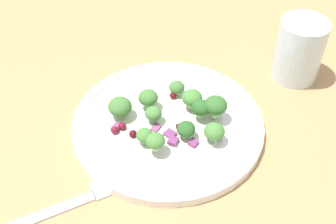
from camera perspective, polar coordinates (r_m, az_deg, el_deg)
ground_plane at (r=53.13cm, az=1.38°, el=-4.21°), size 180.00×180.00×2.00cm
plate at (r=52.97cm, az=-0.00°, el=-1.42°), size 23.58×23.58×1.70cm
dressing_pool at (r=52.66cm, az=-0.00°, el=-1.09°), size 13.68×13.68×0.20cm
broccoli_floret_0 at (r=47.64cm, az=-1.68°, el=-3.90°), size 2.17×2.17×2.19cm
broccoli_floret_1 at (r=53.04cm, az=-2.65°, el=1.86°), size 2.45×2.45×2.48cm
broccoli_floret_2 at (r=51.65cm, az=4.37°, el=0.59°), size 2.30×2.30×2.32cm
broccoli_floret_3 at (r=51.47cm, az=-1.96°, el=-0.22°), size 2.05×2.05×2.07cm
broccoli_floret_4 at (r=55.19cm, az=1.17°, el=3.28°), size 2.02×2.02×2.04cm
broccoli_floret_5 at (r=52.97cm, az=3.22°, el=1.83°), size 2.53×2.53×2.56cm
broccoli_floret_6 at (r=49.11cm, az=-3.13°, el=-3.15°), size 1.96×1.96×1.98cm
broccoli_floret_7 at (r=49.53cm, az=6.18°, el=-2.65°), size 2.43×2.43×2.46cm
broccoli_floret_8 at (r=52.23cm, az=-6.40°, el=0.65°), size 2.89×2.89×2.93cm
broccoli_floret_9 at (r=51.71cm, az=6.33°, el=0.82°), size 2.83×2.83×2.86cm
broccoli_floret_10 at (r=49.83cm, az=2.74°, el=-2.13°), size 2.18×2.18×2.21cm
cranberry_0 at (r=55.29cm, az=3.62°, el=2.61°), size 0.89×0.89×0.89cm
cranberry_1 at (r=51.53cm, az=-6.12°, el=-1.88°), size 0.96×0.96×0.96cm
cranberry_2 at (r=55.16cm, az=0.68°, el=2.24°), size 0.90×0.90×0.90cm
cranberry_3 at (r=51.19cm, az=-7.08°, el=-2.42°), size 0.95×0.95×0.95cm
cranberry_4 at (r=50.65cm, az=-4.66°, el=-2.93°), size 0.95×0.95×0.95cm
cranberry_5 at (r=50.98cm, az=0.81°, el=-1.83°), size 0.78×0.78×0.78cm
onion_bit_0 at (r=50.75cm, az=0.22°, el=-2.92°), size 1.51×1.41×0.45cm
onion_bit_1 at (r=49.66cm, az=0.67°, el=-3.83°), size 1.48×1.51×0.37cm
onion_bit_2 at (r=49.60cm, az=3.11°, el=-4.30°), size 1.15×1.22×0.58cm
onion_bit_3 at (r=51.87cm, az=-6.84°, el=-2.07°), size 1.47×1.58×0.51cm
onion_bit_4 at (r=50.55cm, az=6.32°, el=-3.27°), size 1.43×1.52×0.54cm
onion_bit_5 at (r=51.52cm, az=-1.62°, el=-2.18°), size 1.29×1.49×0.47cm
fork at (r=47.59cm, az=-15.18°, el=-12.17°), size 4.98×18.63×0.50cm
water_glass at (r=61.15cm, az=17.01°, el=7.87°), size 6.44×6.44×8.65cm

